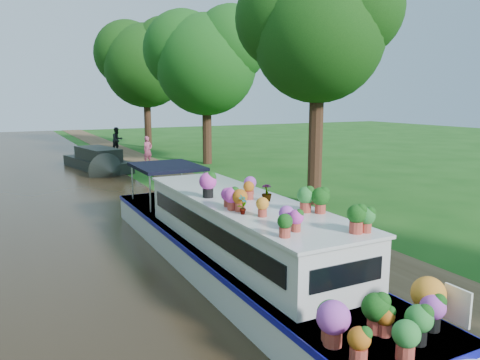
% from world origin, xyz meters
% --- Properties ---
extents(ground, '(100.00, 100.00, 0.00)m').
position_xyz_m(ground, '(0.00, 0.00, 0.00)').
color(ground, '#164A12').
rests_on(ground, ground).
extents(canal_water, '(10.00, 100.00, 0.02)m').
position_xyz_m(canal_water, '(-6.00, 0.00, 0.01)').
color(canal_water, black).
rests_on(canal_water, ground).
extents(towpath, '(2.20, 100.00, 0.03)m').
position_xyz_m(towpath, '(1.20, 0.00, 0.01)').
color(towpath, brown).
rests_on(towpath, ground).
extents(plant_boat, '(2.29, 13.52, 2.24)m').
position_xyz_m(plant_boat, '(-2.25, -2.63, 0.85)').
color(plant_boat, silver).
rests_on(plant_boat, canal_water).
extents(tree_near_overhang, '(5.52, 5.28, 8.99)m').
position_xyz_m(tree_near_overhang, '(3.79, 3.06, 6.60)').
color(tree_near_overhang, '#311B10').
rests_on(tree_near_overhang, ground).
extents(tree_near_mid, '(6.90, 6.60, 9.40)m').
position_xyz_m(tree_near_mid, '(4.48, 15.08, 6.44)').
color(tree_near_mid, '#311B10').
rests_on(tree_near_mid, ground).
extents(tree_near_far, '(7.59, 7.26, 10.30)m').
position_xyz_m(tree_near_far, '(3.98, 26.09, 7.05)').
color(tree_near_far, '#311B10').
rests_on(tree_near_far, ground).
extents(second_boat, '(2.96, 6.80, 1.26)m').
position_xyz_m(second_boat, '(-2.00, 15.40, 0.51)').
color(second_boat, black).
rests_on(second_boat, canal_water).
extents(pedestrian_pink, '(0.73, 0.61, 1.71)m').
position_xyz_m(pedestrian_pink, '(1.10, 16.20, 0.88)').
color(pedestrian_pink, '#CF558F').
rests_on(pedestrian_pink, towpath).
extents(pedestrian_dark, '(1.11, 1.01, 1.85)m').
position_xyz_m(pedestrian_dark, '(0.89, 23.35, 0.95)').
color(pedestrian_dark, black).
rests_on(pedestrian_dark, towpath).
extents(verge_plant, '(0.47, 0.43, 0.45)m').
position_xyz_m(verge_plant, '(0.05, 2.84, 0.23)').
color(verge_plant, '#265C1B').
rests_on(verge_plant, ground).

